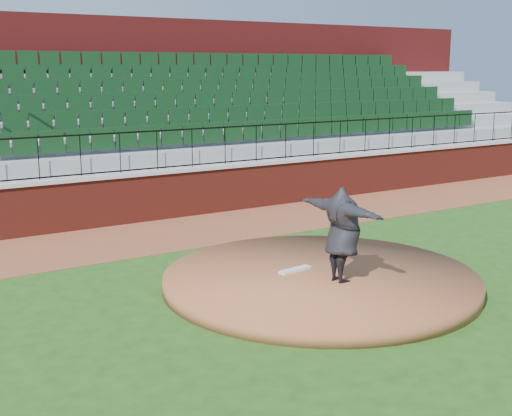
{
  "coord_description": "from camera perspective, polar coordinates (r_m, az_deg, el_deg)",
  "views": [
    {
      "loc": [
        -6.82,
        -9.17,
        3.9
      ],
      "look_at": [
        0.0,
        1.5,
        1.3
      ],
      "focal_mm": 48.29,
      "sensor_mm": 36.0,
      "label": 1
    }
  ],
  "objects": [
    {
      "name": "warning_track",
      "position": [
        16.55,
        -7.29,
        -2.1
      ],
      "size": [
        34.0,
        3.2,
        0.01
      ],
      "primitive_type": "cube",
      "color": "brown",
      "rests_on": "ground"
    },
    {
      "name": "pitcher",
      "position": [
        11.89,
        7.16,
        -2.19
      ],
      "size": [
        0.62,
        2.07,
        1.67
      ],
      "primitive_type": "imported",
      "rotation": [
        0.0,
        0.0,
        1.6
      ],
      "color": "black",
      "rests_on": "pitchers_mound"
    },
    {
      "name": "wall_cap",
      "position": [
        17.75,
        -9.61,
        2.86
      ],
      "size": [
        34.0,
        0.45,
        0.1
      ],
      "primitive_type": "cube",
      "color": "#B7B7B7",
      "rests_on": "field_wall"
    },
    {
      "name": "ground",
      "position": [
        12.08,
        3.87,
        -7.27
      ],
      "size": [
        90.0,
        90.0,
        0.0
      ],
      "primitive_type": "plane",
      "color": "#1F4614",
      "rests_on": "ground"
    },
    {
      "name": "wall_railing",
      "position": [
        17.68,
        -9.68,
        4.62
      ],
      "size": [
        34.0,
        0.05,
        1.0
      ],
      "primitive_type": null,
      "color": "black",
      "rests_on": "wall_cap"
    },
    {
      "name": "pitching_rubber",
      "position": [
        12.61,
        3.26,
        -5.14
      ],
      "size": [
        0.7,
        0.26,
        0.05
      ],
      "primitive_type": "cube",
      "rotation": [
        0.0,
        0.0,
        0.13
      ],
      "color": "silver",
      "rests_on": "pitchers_mound"
    },
    {
      "name": "seating_stands",
      "position": [
        20.15,
        -12.78,
        6.77
      ],
      "size": [
        34.0,
        5.1,
        4.6
      ],
      "primitive_type": null,
      "color": "gray",
      "rests_on": "ground"
    },
    {
      "name": "pitchers_mound",
      "position": [
        12.56,
        5.35,
        -5.94
      ],
      "size": [
        5.68,
        5.68,
        0.25
      ],
      "primitive_type": "cylinder",
      "color": "brown",
      "rests_on": "ground"
    },
    {
      "name": "field_wall",
      "position": [
        17.86,
        -9.54,
        0.79
      ],
      "size": [
        34.0,
        0.35,
        1.2
      ],
      "primitive_type": "cube",
      "color": "maroon",
      "rests_on": "ground"
    },
    {
      "name": "concourse_wall",
      "position": [
        22.77,
        -15.27,
        8.31
      ],
      "size": [
        34.0,
        0.5,
        5.5
      ],
      "primitive_type": "cube",
      "color": "maroon",
      "rests_on": "ground"
    }
  ]
}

